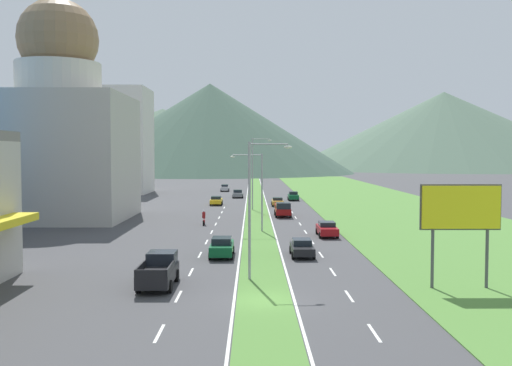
{
  "coord_description": "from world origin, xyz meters",
  "views": [
    {
      "loc": [
        -0.7,
        -32.73,
        8.51
      ],
      "look_at": [
        -0.13,
        52.29,
        4.16
      ],
      "focal_mm": 40.33,
      "sensor_mm": 36.0,
      "label": 1
    }
  ],
  "objects_px": {
    "car_3": "(278,202)",
    "pickup_truck_0": "(159,271)",
    "car_4": "(302,247)",
    "motorcycle_rider": "(204,219)",
    "car_7": "(238,194)",
    "car_0": "(293,196)",
    "car_2": "(222,247)",
    "street_lamp_mid": "(258,186)",
    "car_8": "(327,229)",
    "street_lamp_near": "(254,201)",
    "billboard_roadside": "(461,212)",
    "pickup_truck_1": "(283,209)",
    "car_6": "(216,200)",
    "street_lamp_far": "(254,169)",
    "car_1": "(225,188)"
  },
  "relations": [
    {
      "from": "car_6",
      "to": "pickup_truck_1",
      "type": "height_order",
      "value": "pickup_truck_1"
    },
    {
      "from": "car_6",
      "to": "car_8",
      "type": "xyz_separation_m",
      "value": [
        13.67,
        -36.28,
        0.03
      ]
    },
    {
      "from": "billboard_roadside",
      "to": "car_4",
      "type": "distance_m",
      "value": 15.22
    },
    {
      "from": "car_6",
      "to": "car_0",
      "type": "bearing_deg",
      "value": -55.58
    },
    {
      "from": "car_8",
      "to": "pickup_truck_1",
      "type": "bearing_deg",
      "value": -169.06
    },
    {
      "from": "car_1",
      "to": "pickup_truck_1",
      "type": "bearing_deg",
      "value": -168.9
    },
    {
      "from": "car_3",
      "to": "pickup_truck_0",
      "type": "height_order",
      "value": "pickup_truck_0"
    },
    {
      "from": "car_0",
      "to": "car_4",
      "type": "bearing_deg",
      "value": -3.37
    },
    {
      "from": "car_1",
      "to": "pickup_truck_1",
      "type": "distance_m",
      "value": 53.68
    },
    {
      "from": "pickup_truck_1",
      "to": "billboard_roadside",
      "type": "bearing_deg",
      "value": 12.11
    },
    {
      "from": "car_7",
      "to": "car_0",
      "type": "bearing_deg",
      "value": -122.26
    },
    {
      "from": "car_1",
      "to": "car_4",
      "type": "bearing_deg",
      "value": -172.87
    },
    {
      "from": "billboard_roadside",
      "to": "car_7",
      "type": "bearing_deg",
      "value": 101.91
    },
    {
      "from": "street_lamp_far",
      "to": "car_6",
      "type": "xyz_separation_m",
      "value": [
        -6.28,
        8.75,
        -5.4
      ]
    },
    {
      "from": "car_3",
      "to": "car_0",
      "type": "bearing_deg",
      "value": 163.17
    },
    {
      "from": "car_0",
      "to": "motorcycle_rider",
      "type": "bearing_deg",
      "value": -20.14
    },
    {
      "from": "car_6",
      "to": "pickup_truck_1",
      "type": "bearing_deg",
      "value": -150.49
    },
    {
      "from": "billboard_roadside",
      "to": "car_0",
      "type": "xyz_separation_m",
      "value": [
        -5.56,
        68.58,
        -4.08
      ]
    },
    {
      "from": "pickup_truck_1",
      "to": "car_6",
      "type": "bearing_deg",
      "value": -150.49
    },
    {
      "from": "car_7",
      "to": "car_8",
      "type": "distance_m",
      "value": 53.02
    },
    {
      "from": "pickup_truck_1",
      "to": "car_7",
      "type": "bearing_deg",
      "value": -168.33
    },
    {
      "from": "car_7",
      "to": "car_8",
      "type": "height_order",
      "value": "car_7"
    },
    {
      "from": "car_4",
      "to": "car_7",
      "type": "xyz_separation_m",
      "value": [
        -6.92,
        63.45,
        0.04
      ]
    },
    {
      "from": "street_lamp_far",
      "to": "pickup_truck_0",
      "type": "height_order",
      "value": "street_lamp_far"
    },
    {
      "from": "car_6",
      "to": "pickup_truck_0",
      "type": "height_order",
      "value": "pickup_truck_0"
    },
    {
      "from": "car_4",
      "to": "motorcycle_rider",
      "type": "bearing_deg",
      "value": -154.61
    },
    {
      "from": "street_lamp_near",
      "to": "car_7",
      "type": "relative_size",
      "value": 2.21
    },
    {
      "from": "street_lamp_mid",
      "to": "pickup_truck_0",
      "type": "xyz_separation_m",
      "value": [
        -6.62,
        -25.65,
        -4.03
      ]
    },
    {
      "from": "billboard_roadside",
      "to": "car_3",
      "type": "height_order",
      "value": "billboard_roadside"
    },
    {
      "from": "car_0",
      "to": "car_3",
      "type": "distance_m",
      "value": 11.59
    },
    {
      "from": "car_4",
      "to": "billboard_roadside",
      "type": "bearing_deg",
      "value": 37.51
    },
    {
      "from": "car_4",
      "to": "car_2",
      "type": "bearing_deg",
      "value": -88.44
    },
    {
      "from": "street_lamp_far",
      "to": "pickup_truck_1",
      "type": "xyz_separation_m",
      "value": [
        3.82,
        -9.11,
        -5.16
      ]
    },
    {
      "from": "street_lamp_mid",
      "to": "car_7",
      "type": "relative_size",
      "value": 2.02
    },
    {
      "from": "street_lamp_far",
      "to": "car_4",
      "type": "relative_size",
      "value": 2.47
    },
    {
      "from": "car_1",
      "to": "pickup_truck_0",
      "type": "xyz_separation_m",
      "value": [
        0.19,
        -93.18,
        0.2
      ]
    },
    {
      "from": "car_3",
      "to": "car_8",
      "type": "relative_size",
      "value": 0.92
    },
    {
      "from": "car_1",
      "to": "pickup_truck_1",
      "type": "xyz_separation_m",
      "value": [
        10.34,
        -52.67,
        0.2
      ]
    },
    {
      "from": "street_lamp_mid",
      "to": "car_3",
      "type": "distance_m",
      "value": 31.33
    },
    {
      "from": "street_lamp_near",
      "to": "street_lamp_mid",
      "type": "relative_size",
      "value": 1.09
    },
    {
      "from": "street_lamp_mid",
      "to": "car_1",
      "type": "height_order",
      "value": "street_lamp_mid"
    },
    {
      "from": "street_lamp_far",
      "to": "motorcycle_rider",
      "type": "distance_m",
      "value": 19.89
    },
    {
      "from": "pickup_truck_0",
      "to": "billboard_roadside",
      "type": "bearing_deg",
      "value": -93.01
    },
    {
      "from": "car_0",
      "to": "car_7",
      "type": "bearing_deg",
      "value": -122.26
    },
    {
      "from": "car_2",
      "to": "street_lamp_mid",
      "type": "bearing_deg",
      "value": -11.64
    },
    {
      "from": "street_lamp_near",
      "to": "car_4",
      "type": "distance_m",
      "value": 10.84
    },
    {
      "from": "car_0",
      "to": "motorcycle_rider",
      "type": "distance_m",
      "value": 38.47
    },
    {
      "from": "billboard_roadside",
      "to": "car_4",
      "type": "xyz_separation_m",
      "value": [
        -8.92,
        11.61,
        -4.16
      ]
    },
    {
      "from": "pickup_truck_1",
      "to": "motorcycle_rider",
      "type": "xyz_separation_m",
      "value": [
        -9.91,
        -9.04,
        -0.24
      ]
    },
    {
      "from": "billboard_roadside",
      "to": "car_0",
      "type": "distance_m",
      "value": 68.92
    }
  ]
}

